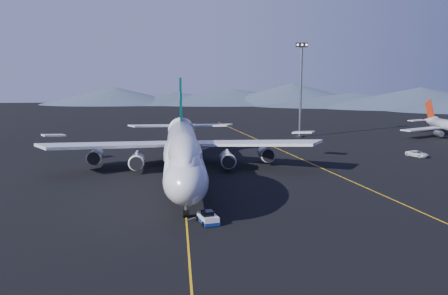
{
  "coord_description": "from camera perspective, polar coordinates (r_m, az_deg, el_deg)",
  "views": [
    {
      "loc": [
        -1.25,
        -96.63,
        20.97
      ],
      "look_at": [
        8.14,
        0.51,
        6.0
      ],
      "focal_mm": 40.0,
      "sensor_mm": 36.0,
      "label": 1
    }
  ],
  "objects": [
    {
      "name": "ground",
      "position": [
        98.88,
        -4.68,
        -3.55
      ],
      "size": [
        500.0,
        500.0,
        0.0
      ],
      "primitive_type": "plane",
      "color": "black",
      "rests_on": "ground"
    },
    {
      "name": "taxiway_line_main",
      "position": [
        98.88,
        -4.68,
        -3.55
      ],
      "size": [
        0.25,
        220.0,
        0.01
      ],
      "primitive_type": "cube",
      "color": "#EBA80D",
      "rests_on": "ground"
    },
    {
      "name": "taxiway_line_side",
      "position": [
        113.07,
        10.63,
        -2.11
      ],
      "size": [
        28.08,
        198.09,
        0.01
      ],
      "primitive_type": "cube",
      "rotation": [
        0.0,
        0.0,
        0.14
      ],
      "color": "#EBA80D",
      "rests_on": "ground"
    },
    {
      "name": "boeing_747",
      "position": [
        97.85,
        -4.72,
        -0.22
      ],
      "size": [
        59.62,
        72.43,
        19.37
      ],
      "color": "silver",
      "rests_on": "ground"
    },
    {
      "name": "pushback_tug",
      "position": [
        70.28,
        -1.83,
        -8.14
      ],
      "size": [
        3.23,
        4.71,
        1.89
      ],
      "rotation": [
        0.0,
        0.0,
        0.23
      ],
      "color": "silver",
      "rests_on": "ground"
    },
    {
      "name": "service_van",
      "position": [
        131.97,
        21.2,
        -0.67
      ],
      "size": [
        4.87,
        6.18,
        1.56
      ],
      "primitive_type": "imported",
      "rotation": [
        0.0,
        0.0,
        0.48
      ],
      "color": "white",
      "rests_on": "ground"
    },
    {
      "name": "floodlight_mast",
      "position": [
        160.81,
        8.76,
        6.53
      ],
      "size": [
        3.68,
        2.76,
        29.78
      ],
      "rotation": [
        0.0,
        0.0,
        0.24
      ],
      "color": "black",
      "rests_on": "ground"
    }
  ]
}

